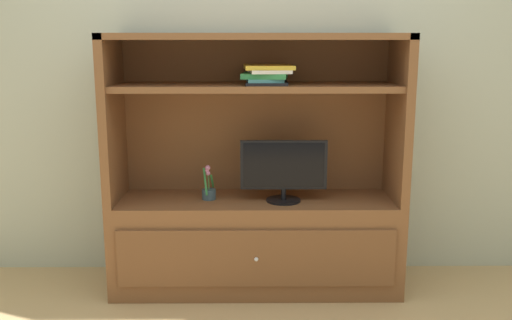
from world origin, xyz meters
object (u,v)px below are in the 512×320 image
Objects in this scene: potted_plant at (209,191)px; magazine_stack at (267,74)px; tv_monitor at (284,169)px; media_console at (256,211)px.

potted_plant is 0.60× the size of magazine_stack.
magazine_stack reaches higher than tv_monitor.
magazine_stack reaches higher than potted_plant.
media_console reaches higher than tv_monitor.
media_console is 8.15× the size of potted_plant.
tv_monitor is 2.40× the size of potted_plant.
media_console is 0.31m from potted_plant.
tv_monitor is at bearing -6.04° from potted_plant.
tv_monitor is (0.16, -0.06, 0.28)m from media_console.
media_console reaches higher than magazine_stack.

